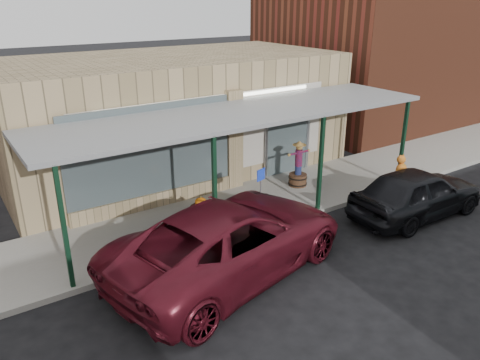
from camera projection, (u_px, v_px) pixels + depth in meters
ground at (322, 261)px, 11.62m from camera, size 120.00×120.00×0.00m
sidewalk at (242, 208)px, 14.37m from camera, size 40.00×3.20×0.15m
storefront at (172, 115)px, 17.16m from camera, size 12.00×6.25×4.20m
awning at (242, 115)px, 13.27m from camera, size 12.00×3.00×3.04m
block_buildings_near at (204, 61)px, 18.39m from camera, size 61.00×8.00×8.00m
barrel_scarecrow at (298, 171)px, 15.71m from camera, size 0.94×0.75×1.57m
barrel_pumpkin at (201, 211)px, 13.36m from camera, size 0.81×0.81×0.74m
handicap_sign at (261, 188)px, 12.95m from camera, size 0.32×0.12×1.60m
parked_sedan at (417, 193)px, 13.76m from camera, size 4.49×1.98×1.65m
car_maroon at (230, 239)px, 10.91m from camera, size 6.70×4.20×1.73m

